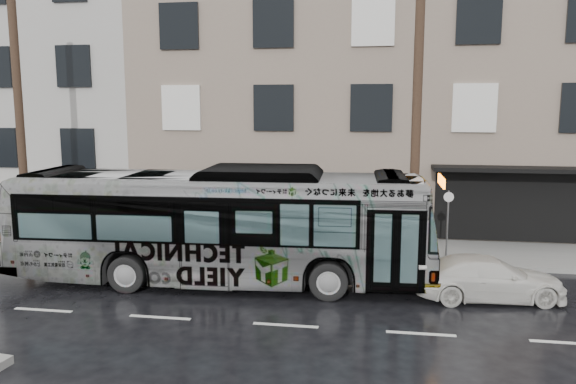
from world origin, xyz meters
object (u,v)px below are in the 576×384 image
Objects in this scene: utility_pole_front at (416,125)px; white_sedan at (488,278)px; sign_post at (447,227)px; bus at (220,225)px; utility_pole_rear at (20,123)px.

white_sedan is (1.87, -3.02, -4.06)m from utility_pole_front.
sign_post is 3.21m from white_sedan.
bus is at bearing -158.51° from sign_post.
utility_pole_rear is 9.12m from bus.
sign_post is 0.19× the size of bus.
utility_pole_front is at bearing 0.00° from utility_pole_rear.
utility_pole_front is 5.40m from white_sedan.
utility_pole_rear reaches higher than white_sedan.
white_sedan is (15.87, -3.02, -4.06)m from utility_pole_rear.
sign_post is at bearing 0.00° from utility_pole_front.
utility_pole_rear is 3.75× the size of sign_post.
utility_pole_front is at bearing -67.48° from bus.
bus is (-6.89, -2.72, 0.40)m from sign_post.
utility_pole_front and utility_pole_rear have the same top height.
bus is (-5.79, -2.72, -2.90)m from utility_pole_front.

